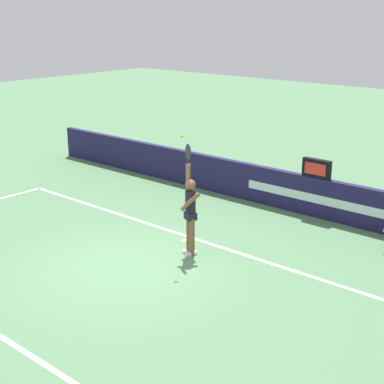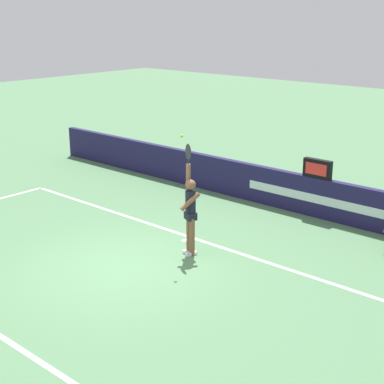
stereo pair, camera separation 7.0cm
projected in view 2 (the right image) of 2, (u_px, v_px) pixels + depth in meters
The scene contains 6 objects.
ground_plane at pixel (125, 266), 11.75m from camera, with size 60.00×60.00×0.00m, color #517D54.
court_lines at pixel (106, 274), 11.38m from camera, with size 11.81×5.25×0.00m.
back_wall at pixel (269, 186), 15.31m from camera, with size 16.81×0.19×1.01m.
speed_display at pixel (317, 169), 14.22m from camera, with size 0.74×0.16×0.46m.
tennis_player at pixel (190, 210), 12.04m from camera, with size 0.46×0.47×2.39m.
tennis_ball at pixel (182, 136), 11.37m from camera, with size 0.06×0.06×0.06m.
Camera 2 is at (8.10, -7.21, 4.96)m, focal length 54.16 mm.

